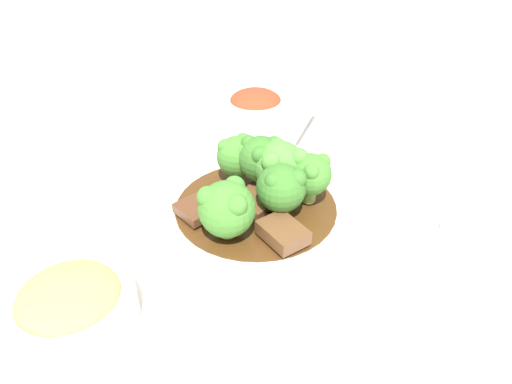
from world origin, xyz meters
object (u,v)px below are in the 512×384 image
object	(u,v)px
broccoli_floret_0	(237,156)
serving_spoon	(281,159)
broccoli_floret_4	(281,187)
broccoli_floret_2	(310,174)
side_bowl_kimchi	(255,110)
broccoli_floret_3	(227,208)
beef_strip_0	(283,232)
broccoli_floret_1	(282,167)
beef_strip_1	(254,201)
main_plate	(256,210)
sauce_dish	(474,234)
broccoli_floret_5	(261,158)
side_bowl_appetizer	(71,305)
beef_strip_2	(206,205)

from	to	relation	value
broccoli_floret_0	serving_spoon	distance (m)	0.06
broccoli_floret_4	serving_spoon	xyz separation A→B (m)	(-0.08, 0.06, -0.03)
broccoli_floret_2	side_bowl_kimchi	distance (m)	0.22
broccoli_floret_0	broccoli_floret_3	world-z (taller)	broccoli_floret_3
beef_strip_0	broccoli_floret_1	distance (m)	0.08
broccoli_floret_1	broccoli_floret_4	world-z (taller)	broccoli_floret_1
broccoli_floret_1	broccoli_floret_2	bearing A→B (deg)	38.34
beef_strip_1	side_bowl_kimchi	xyz separation A→B (m)	(-0.17, 0.12, 0.00)
main_plate	broccoli_floret_3	xyz separation A→B (m)	(0.02, -0.05, 0.04)
sauce_dish	broccoli_floret_5	bearing A→B (deg)	-142.89
main_plate	side_bowl_appetizer	world-z (taller)	side_bowl_appetizer
beef_strip_1	serving_spoon	world-z (taller)	serving_spoon
beef_strip_2	broccoli_floret_1	xyz separation A→B (m)	(0.03, 0.08, 0.03)
broccoli_floret_1	broccoli_floret_3	distance (m)	0.09
broccoli_floret_0	broccoli_floret_4	size ratio (longest dim) A/B	0.94
main_plate	broccoli_floret_3	size ratio (longest dim) A/B	4.82
broccoli_floret_5	serving_spoon	distance (m)	0.06
broccoli_floret_4	broccoli_floret_5	world-z (taller)	broccoli_floret_5
broccoli_floret_4	side_bowl_kimchi	xyz separation A→B (m)	(-0.20, 0.11, -0.02)
beef_strip_1	broccoli_floret_0	xyz separation A→B (m)	(-0.05, 0.01, 0.03)
serving_spoon	side_bowl_kimchi	world-z (taller)	side_bowl_kimchi
beef_strip_0	beef_strip_2	bearing A→B (deg)	-156.74
broccoli_floret_4	serving_spoon	distance (m)	0.10
beef_strip_2	serving_spoon	xyz separation A→B (m)	(-0.03, 0.12, 0.00)
beef_strip_1	broccoli_floret_0	distance (m)	0.06
broccoli_floret_1	broccoli_floret_3	bearing A→B (deg)	-76.14
broccoli_floret_3	broccoli_floret_5	world-z (taller)	broccoli_floret_5
main_plate	beef_strip_2	distance (m)	0.05
broccoli_floret_0	side_bowl_appetizer	bearing A→B (deg)	-69.60
side_bowl_appetizer	sauce_dish	distance (m)	0.39
beef_strip_0	broccoli_floret_4	xyz separation A→B (m)	(-0.03, 0.02, 0.03)
beef_strip_2	side_bowl_kimchi	bearing A→B (deg)	131.65
beef_strip_1	broccoli_floret_4	world-z (taller)	broccoli_floret_4
broccoli_floret_1	broccoli_floret_2	world-z (taller)	broccoli_floret_1
main_plate	beef_strip_2	world-z (taller)	beef_strip_2
broccoli_floret_3	broccoli_floret_4	bearing A→B (deg)	87.41
broccoli_floret_5	serving_spoon	bearing A→B (deg)	117.62
beef_strip_0	broccoli_floret_2	distance (m)	0.08
beef_strip_2	side_bowl_kimchi	xyz separation A→B (m)	(-0.15, 0.17, 0.00)
beef_strip_0	beef_strip_2	xyz separation A→B (m)	(-0.08, -0.04, -0.00)
broccoli_floret_1	broccoli_floret_4	xyz separation A→B (m)	(0.02, -0.02, -0.00)
beef_strip_0	sauce_dish	size ratio (longest dim) A/B	0.70
sauce_dish	broccoli_floret_1	bearing A→B (deg)	-139.80
side_bowl_kimchi	broccoli_floret_1	bearing A→B (deg)	-26.91
beef_strip_0	side_bowl_appetizer	size ratio (longest dim) A/B	0.43
beef_strip_1	sauce_dish	xyz separation A→B (m)	(0.16, 0.16, -0.02)
serving_spoon	sauce_dish	xyz separation A→B (m)	(0.21, 0.09, -0.02)
broccoli_floret_4	side_bowl_appetizer	bearing A→B (deg)	-89.18
broccoli_floret_0	broccoli_floret_4	distance (m)	0.08
beef_strip_0	beef_strip_1	size ratio (longest dim) A/B	0.79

